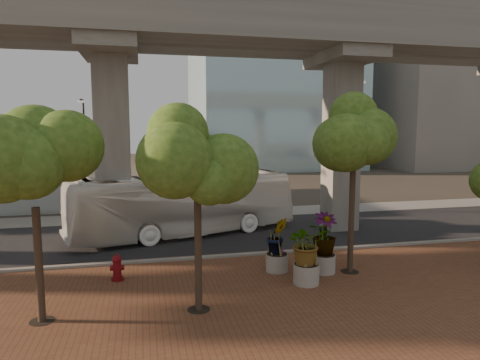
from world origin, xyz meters
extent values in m
plane|color=#393429|center=(0.00, 0.00, 0.00)|extent=(160.00, 160.00, 0.00)
cube|color=brown|center=(0.00, -8.00, 0.03)|extent=(70.00, 13.00, 0.06)
cube|color=black|center=(0.00, 2.00, 0.02)|extent=(90.00, 8.00, 0.04)
cube|color=gray|center=(0.00, -2.00, 0.08)|extent=(70.00, 0.25, 0.16)
cube|color=gray|center=(0.00, 7.50, 0.03)|extent=(90.00, 3.00, 0.06)
cube|color=gray|center=(0.00, 0.40, 10.50)|extent=(72.00, 2.40, 1.80)
cube|color=gray|center=(0.00, 3.60, 10.50)|extent=(72.00, 2.40, 1.80)
cube|color=gray|center=(0.00, 4.70, 11.90)|extent=(72.00, 0.12, 1.00)
cube|color=gray|center=(38.00, 36.00, 12.00)|extent=(18.00, 16.00, 24.00)
imported|color=white|center=(-2.53, 2.43, 1.66)|extent=(12.23, 6.07, 3.32)
cylinder|color=maroon|center=(-5.62, -3.93, 0.11)|extent=(0.45, 0.45, 0.10)
cylinder|color=maroon|center=(-5.62, -3.93, 0.47)|extent=(0.30, 0.30, 0.72)
sphere|color=maroon|center=(-5.62, -3.93, 0.83)|extent=(0.35, 0.35, 0.35)
cylinder|color=maroon|center=(-5.62, -3.93, 0.99)|extent=(0.10, 0.10, 0.12)
cylinder|color=maroon|center=(-5.62, -3.93, 0.53)|extent=(0.50, 0.20, 0.20)
cylinder|color=#9B978C|center=(0.97, -5.80, 0.42)|extent=(0.92, 0.92, 0.71)
imported|color=#2F4F14|center=(0.97, -5.80, 1.54)|extent=(2.04, 2.04, 1.53)
cylinder|color=gray|center=(2.09, -4.79, 0.41)|extent=(0.89, 0.89, 0.69)
imported|color=#2F4F14|center=(2.09, -4.79, 1.57)|extent=(2.18, 2.18, 1.64)
cylinder|color=gray|center=(0.37, -4.25, 0.40)|extent=(0.87, 0.87, 0.67)
imported|color=#2F4F14|center=(0.37, -4.25, 1.46)|extent=(1.92, 1.92, 1.44)
cylinder|color=#4B3A2B|center=(-7.55, -6.92, 1.72)|extent=(0.22, 0.22, 3.32)
cylinder|color=black|center=(-7.55, -6.92, 0.07)|extent=(0.70, 0.70, 0.01)
cylinder|color=#4B3A2B|center=(-3.05, -7.14, 1.84)|extent=(0.22, 0.22, 3.56)
cylinder|color=black|center=(-3.05, -7.14, 0.07)|extent=(0.70, 0.70, 0.01)
cylinder|color=#4B3A2B|center=(3.10, -4.96, 2.15)|extent=(0.22, 0.22, 4.18)
cylinder|color=black|center=(3.10, -4.96, 0.07)|extent=(0.70, 0.70, 0.01)
cylinder|color=#313035|center=(-7.84, 6.43, 3.59)|extent=(0.12, 0.12, 7.10)
cube|color=#313035|center=(-7.84, 5.98, 7.14)|extent=(0.13, 0.89, 0.13)
cube|color=silver|center=(-7.84, 5.54, 7.05)|extent=(0.35, 0.18, 0.11)
cylinder|color=#2E2E33|center=(8.93, 6.39, 4.31)|extent=(0.15, 0.15, 8.54)
cube|color=#2E2E33|center=(8.93, 5.86, 8.58)|extent=(0.16, 1.07, 0.16)
cube|color=silver|center=(8.93, 5.32, 8.47)|extent=(0.43, 0.21, 0.13)
camera|label=1|loc=(-4.60, -19.61, 5.55)|focal=32.00mm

